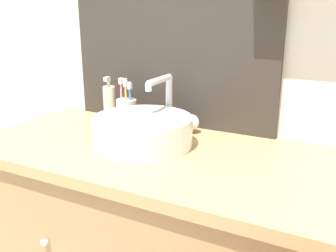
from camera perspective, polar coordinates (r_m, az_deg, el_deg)
The scene contains 4 objects.
wall_back at distance 1.35m, azimuth 7.60°, elevation 15.73°, with size 3.20×0.18×2.50m.
sink_basin at distance 1.21m, azimuth -3.66°, elevation -0.55°, with size 0.32×0.37×0.20m.
toothbrush_holder at distance 1.42m, azimuth -6.33°, elevation 2.35°, with size 0.08×0.08×0.18m.
soap_dispenser at distance 1.48m, azimuth -8.91°, elevation 3.49°, with size 0.05×0.05×0.18m.
Camera 1 is at (0.47, -0.65, 1.31)m, focal length 40.00 mm.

